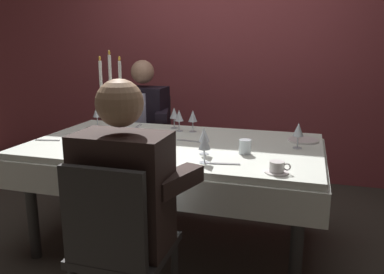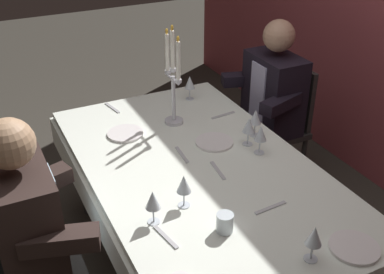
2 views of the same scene
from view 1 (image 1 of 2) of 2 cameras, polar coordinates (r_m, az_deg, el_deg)
The scene contains 24 objects.
ground_plane at distance 2.89m, azimuth -2.43°, elevation -15.19°, with size 12.00×12.00×0.00m, color #3A362F.
back_wall at distance 4.14m, azimuth 5.05°, elevation 12.95°, with size 6.00×0.12×2.70m, color #953E44.
dining_table at distance 2.65m, azimuth -2.56°, elevation -3.31°, with size 1.94×1.14×0.74m.
candelabra at distance 2.84m, azimuth -11.63°, elevation 5.14°, with size 0.19×0.11×0.60m.
dinner_plate_0 at distance 2.75m, azimuth 15.85°, elevation -0.47°, with size 0.20×0.20×0.01m, color white.
dinner_plate_1 at distance 2.61m, azimuth -14.40°, elevation -1.10°, with size 0.21×0.21×0.01m, color white.
dinner_plate_2 at distance 2.83m, azimuth -4.65°, elevation 0.42°, with size 0.21×0.21×0.01m, color white.
wine_glass_0 at distance 2.91m, azimuth 0.12°, elevation 2.97°, with size 0.07×0.07×0.16m.
wine_glass_1 at distance 2.31m, azimuth 1.77°, elevation 0.26°, with size 0.07×0.07×0.16m.
wine_glass_2 at distance 2.54m, azimuth 15.20°, elevation 0.92°, with size 0.07×0.07×0.16m.
wine_glass_3 at distance 2.93m, azimuth -1.89°, elevation 3.04°, with size 0.07×0.07×0.16m.
wine_glass_4 at distance 2.15m, azimuth 1.83°, elevation -0.85°, with size 0.07×0.07×0.16m.
wine_glass_5 at distance 3.03m, azimuth -2.61°, elevation 3.40°, with size 0.07×0.07×0.16m.
wine_glass_6 at distance 3.18m, azimuth -13.66°, elevation 3.53°, with size 0.07×0.07×0.16m.
water_tumbler_0 at distance 2.36m, azimuth 7.71°, elevation -1.41°, with size 0.07×0.07×0.09m, color silver.
coffee_cup_0 at distance 2.05m, azimuth 12.27°, elevation -4.40°, with size 0.13×0.12×0.06m.
spoon_0 at distance 2.65m, azimuth -0.48°, elevation -0.56°, with size 0.17×0.02×0.01m, color #B7B7BC.
spoon_1 at distance 2.63m, azimuth -5.65°, elevation -0.73°, with size 0.17×0.02×0.01m, color #B7B7BC.
spoon_2 at distance 2.84m, azimuth -20.25°, elevation -0.43°, with size 0.17×0.02×0.01m, color #B7B7BC.
fork_3 at distance 2.16m, azimuth 4.76°, elevation -3.89°, with size 0.17×0.02×0.01m, color #B7B7BC.
fork_4 at distance 3.13m, azimuth -7.92°, elevation 1.51°, with size 0.17×0.02×0.01m, color #B7B7BC.
spoon_5 at distance 2.63m, azimuth 7.72°, elevation -0.78°, with size 0.17×0.02×0.01m, color #B7B7BC.
seated_diner_0 at distance 3.64m, azimuth -6.99°, elevation 3.10°, with size 0.63×0.48×1.24m.
seated_diner_1 at distance 1.82m, azimuth -10.03°, elevation -7.72°, with size 0.63×0.48×1.24m.
Camera 1 is at (0.84, -2.39, 1.39)m, focal length 36.69 mm.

